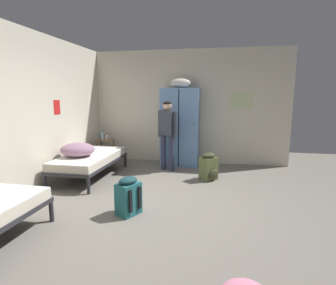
{
  "coord_description": "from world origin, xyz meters",
  "views": [
    {
      "loc": [
        0.8,
        -3.79,
        1.68
      ],
      "look_at": [
        0.0,
        0.29,
        0.95
      ],
      "focal_mm": 28.77,
      "sensor_mm": 36.0,
      "label": 1
    }
  ],
  "objects_px": {
    "bed_left_rear": "(90,159)",
    "bedding_heap": "(78,150)",
    "shelf_unit": "(105,148)",
    "backpack_teal": "(128,197)",
    "person_traveler": "(167,129)",
    "water_bottle": "(102,135)",
    "backpack_olive": "(209,167)",
    "lotion_bottle": "(107,137)",
    "locker_bank": "(180,125)"
  },
  "relations": [
    {
      "from": "bed_left_rear",
      "to": "person_traveler",
      "type": "xyz_separation_m",
      "value": [
        1.46,
        0.82,
        0.56
      ]
    },
    {
      "from": "locker_bank",
      "to": "lotion_bottle",
      "type": "bearing_deg",
      "value": -176.15
    },
    {
      "from": "person_traveler",
      "to": "backpack_teal",
      "type": "relative_size",
      "value": 2.83
    },
    {
      "from": "bed_left_rear",
      "to": "bedding_heap",
      "type": "xyz_separation_m",
      "value": [
        -0.13,
        -0.24,
        0.24
      ]
    },
    {
      "from": "locker_bank",
      "to": "backpack_teal",
      "type": "xyz_separation_m",
      "value": [
        -0.31,
        -2.93,
        -0.71
      ]
    },
    {
      "from": "locker_bank",
      "to": "shelf_unit",
      "type": "relative_size",
      "value": 3.63
    },
    {
      "from": "person_traveler",
      "to": "shelf_unit",
      "type": "bearing_deg",
      "value": 164.24
    },
    {
      "from": "bedding_heap",
      "to": "water_bottle",
      "type": "bearing_deg",
      "value": 97.12
    },
    {
      "from": "locker_bank",
      "to": "bedding_heap",
      "type": "relative_size",
      "value": 3.12
    },
    {
      "from": "bed_left_rear",
      "to": "shelf_unit",
      "type": "bearing_deg",
      "value": 100.83
    },
    {
      "from": "shelf_unit",
      "to": "bed_left_rear",
      "type": "xyz_separation_m",
      "value": [
        0.25,
        -1.31,
        0.04
      ]
    },
    {
      "from": "water_bottle",
      "to": "bedding_heap",
      "type": "bearing_deg",
      "value": -82.88
    },
    {
      "from": "backpack_teal",
      "to": "backpack_olive",
      "type": "height_order",
      "value": "same"
    },
    {
      "from": "shelf_unit",
      "to": "backpack_teal",
      "type": "bearing_deg",
      "value": -60.59
    },
    {
      "from": "backpack_teal",
      "to": "locker_bank",
      "type": "bearing_deg",
      "value": 83.99
    },
    {
      "from": "water_bottle",
      "to": "backpack_teal",
      "type": "height_order",
      "value": "water_bottle"
    },
    {
      "from": "person_traveler",
      "to": "lotion_bottle",
      "type": "xyz_separation_m",
      "value": [
        -1.64,
        0.44,
        -0.29
      ]
    },
    {
      "from": "bedding_heap",
      "to": "lotion_bottle",
      "type": "distance_m",
      "value": 1.51
    },
    {
      "from": "locker_bank",
      "to": "lotion_bottle",
      "type": "height_order",
      "value": "locker_bank"
    },
    {
      "from": "person_traveler",
      "to": "water_bottle",
      "type": "bearing_deg",
      "value": 164.31
    },
    {
      "from": "shelf_unit",
      "to": "bedding_heap",
      "type": "xyz_separation_m",
      "value": [
        0.12,
        -1.55,
        0.28
      ]
    },
    {
      "from": "locker_bank",
      "to": "bedding_heap",
      "type": "bearing_deg",
      "value": -137.8
    },
    {
      "from": "lotion_bottle",
      "to": "backpack_olive",
      "type": "bearing_deg",
      "value": -20.66
    },
    {
      "from": "shelf_unit",
      "to": "bed_left_rear",
      "type": "relative_size",
      "value": 0.3
    },
    {
      "from": "shelf_unit",
      "to": "bedding_heap",
      "type": "distance_m",
      "value": 1.57
    },
    {
      "from": "bed_left_rear",
      "to": "bedding_heap",
      "type": "distance_m",
      "value": 0.37
    },
    {
      "from": "shelf_unit",
      "to": "person_traveler",
      "type": "xyz_separation_m",
      "value": [
        1.71,
        -0.48,
        0.59
      ]
    },
    {
      "from": "bedding_heap",
      "to": "person_traveler",
      "type": "height_order",
      "value": "person_traveler"
    },
    {
      "from": "locker_bank",
      "to": "person_traveler",
      "type": "distance_m",
      "value": 0.6
    },
    {
      "from": "backpack_olive",
      "to": "water_bottle",
      "type": "bearing_deg",
      "value": 159.28
    },
    {
      "from": "bedding_heap",
      "to": "lotion_bottle",
      "type": "bearing_deg",
      "value": 91.74
    },
    {
      "from": "bed_left_rear",
      "to": "water_bottle",
      "type": "distance_m",
      "value": 1.4
    },
    {
      "from": "water_bottle",
      "to": "backpack_olive",
      "type": "relative_size",
      "value": 0.43
    },
    {
      "from": "backpack_olive",
      "to": "lotion_bottle",
      "type": "bearing_deg",
      "value": 159.34
    },
    {
      "from": "bedding_heap",
      "to": "person_traveler",
      "type": "xyz_separation_m",
      "value": [
        1.59,
        1.06,
        0.31
      ]
    },
    {
      "from": "person_traveler",
      "to": "water_bottle",
      "type": "height_order",
      "value": "person_traveler"
    },
    {
      "from": "shelf_unit",
      "to": "person_traveler",
      "type": "bearing_deg",
      "value": -15.76
    },
    {
      "from": "bedding_heap",
      "to": "water_bottle",
      "type": "distance_m",
      "value": 1.58
    },
    {
      "from": "bed_left_rear",
      "to": "person_traveler",
      "type": "bearing_deg",
      "value": 29.46
    },
    {
      "from": "lotion_bottle",
      "to": "water_bottle",
      "type": "bearing_deg",
      "value": 158.2
    },
    {
      "from": "bedding_heap",
      "to": "backpack_teal",
      "type": "bearing_deg",
      "value": -41.15
    },
    {
      "from": "person_traveler",
      "to": "backpack_olive",
      "type": "xyz_separation_m",
      "value": [
        0.96,
        -0.54,
        -0.68
      ]
    },
    {
      "from": "locker_bank",
      "to": "shelf_unit",
      "type": "xyz_separation_m",
      "value": [
        -1.91,
        -0.08,
        -0.62
      ]
    },
    {
      "from": "shelf_unit",
      "to": "bedding_heap",
      "type": "height_order",
      "value": "bedding_heap"
    },
    {
      "from": "shelf_unit",
      "to": "locker_bank",
      "type": "bearing_deg",
      "value": 2.52
    },
    {
      "from": "person_traveler",
      "to": "backpack_olive",
      "type": "distance_m",
      "value": 1.29
    },
    {
      "from": "water_bottle",
      "to": "backpack_olive",
      "type": "bearing_deg",
      "value": -20.72
    },
    {
      "from": "bedding_heap",
      "to": "lotion_bottle",
      "type": "xyz_separation_m",
      "value": [
        -0.05,
        1.51,
        0.02
      ]
    },
    {
      "from": "person_traveler",
      "to": "backpack_teal",
      "type": "xyz_separation_m",
      "value": [
        -0.1,
        -2.36,
        -0.68
      ]
    },
    {
      "from": "bed_left_rear",
      "to": "backpack_olive",
      "type": "relative_size",
      "value": 3.45
    }
  ]
}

